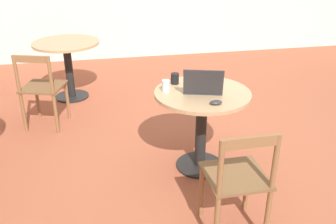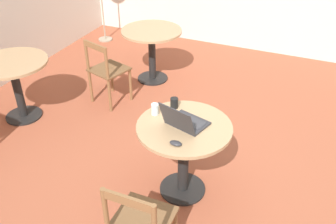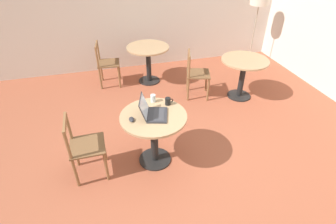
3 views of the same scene
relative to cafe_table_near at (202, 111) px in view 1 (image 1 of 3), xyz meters
name	(u,v)px [view 1 (image 1 of 3)]	position (x,y,z in m)	size (l,w,h in m)	color
ground_plane	(209,149)	(0.27, -0.18, -0.55)	(16.00, 16.00, 0.00)	#9E5138
cafe_table_near	(202,111)	(0.00, 0.00, 0.00)	(0.81, 0.81, 0.73)	black
cafe_table_mid	(67,56)	(1.88, 1.20, 0.00)	(0.81, 0.81, 0.73)	black
chair_near_left	(237,181)	(-0.85, -0.01, -0.12)	(0.41, 0.41, 0.85)	brown
chair_mid_left	(42,89)	(1.09, 1.44, -0.12)	(0.50, 0.50, 0.85)	brown
laptop	(203,86)	(0.00, 0.00, 0.23)	(0.39, 0.39, 0.24)	#2D2D33
mouse	(216,102)	(-0.27, -0.03, 0.19)	(0.06, 0.10, 0.03)	#2D2D33
mug	(175,78)	(0.23, 0.19, 0.23)	(0.11, 0.07, 0.09)	black
drinking_glass	(166,86)	(0.06, 0.30, 0.23)	(0.07, 0.07, 0.10)	silver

